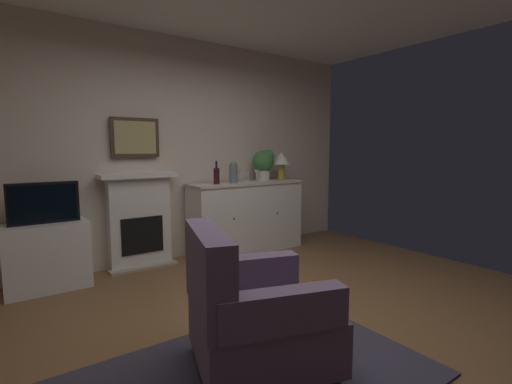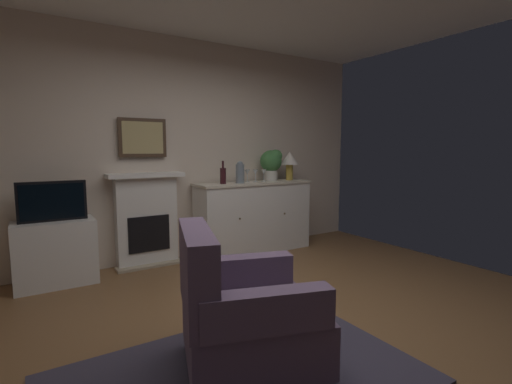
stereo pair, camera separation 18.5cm
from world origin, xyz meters
The scene contains 16 objects.
ground_plane centered at (0.00, 0.00, -0.05)m, with size 5.47×4.68×0.10m, color brown.
wall_rear centered at (0.00, 2.31, 1.37)m, with size 5.47×0.06×2.73m, color beige.
area_rug centered at (-0.68, -0.35, 0.01)m, with size 2.17×1.40×0.02m, color #383342.
fireplace_unit centered at (-0.50, 2.18, 0.55)m, with size 0.87×0.30×1.10m.
framed_picture centered at (-0.50, 2.23, 1.51)m, with size 0.55×0.04×0.45m.
sideboard_cabinet centered at (0.88, 2.01, 0.47)m, with size 1.60×0.49×0.94m.
table_lamp centered at (1.47, 2.01, 1.22)m, with size 0.26×0.26×0.40m.
wine_bottle centered at (0.41, 1.98, 1.05)m, with size 0.08×0.08×0.29m.
wine_glass_left centered at (0.80, 2.04, 1.06)m, with size 0.07×0.07×0.16m.
wine_glass_center centered at (0.91, 2.01, 1.06)m, with size 0.07×0.07×0.16m.
wine_glass_right centered at (1.02, 1.97, 1.06)m, with size 0.07×0.07×0.16m.
vase_decorative centered at (0.64, 1.96, 1.08)m, with size 0.11×0.11×0.28m.
tv_cabinet centered at (-1.48, 2.02, 0.33)m, with size 0.75×0.42×0.66m.
tv_set centered at (-1.48, 2.00, 0.86)m, with size 0.62×0.07×0.40m.
potted_plant_small centered at (1.20, 2.05, 1.20)m, with size 0.30×0.30×0.43m.
armchair centered at (-0.63, -0.29, 0.38)m, with size 1.00×0.97×0.92m.
Camera 1 is at (-1.84, -2.04, 1.38)m, focal length 25.83 mm.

